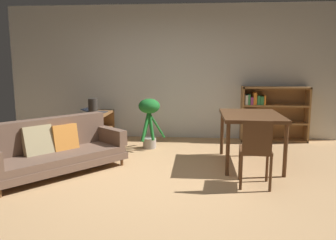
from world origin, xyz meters
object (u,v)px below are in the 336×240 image
(dining_table, at_px, (251,119))
(bookshelf, at_px, (269,114))
(desk_speaker, at_px, (93,107))
(potted_floor_plant, at_px, (149,116))
(fabric_couch, at_px, (53,149))
(media_console, at_px, (97,129))
(dining_chair_near, at_px, (256,149))
(open_laptop, at_px, (96,111))

(dining_table, distance_m, bookshelf, 1.80)
(desk_speaker, height_order, potted_floor_plant, potted_floor_plant)
(fabric_couch, height_order, media_console, fabric_couch)
(dining_chair_near, bearing_deg, potted_floor_plant, 130.68)
(desk_speaker, distance_m, potted_floor_plant, 1.03)
(dining_table, bearing_deg, bookshelf, 69.96)
(fabric_couch, bearing_deg, media_console, 85.17)
(dining_table, bearing_deg, fabric_couch, -167.39)
(open_laptop, distance_m, desk_speaker, 0.35)
(dining_table, xyz_separation_m, bookshelf, (0.61, 1.68, -0.17))
(fabric_couch, relative_size, desk_speaker, 6.54)
(desk_speaker, bearing_deg, bookshelf, 14.98)
(desk_speaker, relative_size, dining_chair_near, 0.34)
(open_laptop, height_order, bookshelf, bookshelf)
(media_console, distance_m, dining_table, 2.90)
(media_console, xyz_separation_m, potted_floor_plant, (1.01, -0.14, 0.30))
(media_console, xyz_separation_m, dining_table, (2.69, -1.01, 0.40))
(open_laptop, xyz_separation_m, dining_table, (2.74, -1.12, 0.07))
(media_console, relative_size, desk_speaker, 3.65)
(fabric_couch, relative_size, dining_table, 1.62)
(potted_floor_plant, bearing_deg, fabric_couch, -127.60)
(dining_chair_near, xyz_separation_m, bookshelf, (0.70, 2.67, 0.04))
(fabric_couch, distance_m, dining_table, 2.92)
(media_console, bearing_deg, open_laptop, 116.04)
(media_console, bearing_deg, potted_floor_plant, -7.92)
(open_laptop, relative_size, desk_speaker, 1.62)
(fabric_couch, distance_m, dining_chair_near, 2.77)
(bookshelf, bearing_deg, dining_chair_near, -104.69)
(desk_speaker, height_order, dining_table, desk_speaker)
(fabric_couch, relative_size, open_laptop, 4.02)
(dining_chair_near, bearing_deg, desk_speaker, 145.59)
(open_laptop, height_order, desk_speaker, desk_speaker)
(media_console, height_order, open_laptop, open_laptop)
(open_laptop, distance_m, potted_floor_plant, 1.10)
(open_laptop, distance_m, bookshelf, 3.41)
(open_laptop, bearing_deg, potted_floor_plant, -13.40)
(fabric_couch, xyz_separation_m, dining_table, (2.83, 0.63, 0.36))
(media_console, distance_m, open_laptop, 0.35)
(bookshelf, bearing_deg, dining_table, -110.04)
(fabric_couch, relative_size, media_console, 1.79)
(fabric_couch, height_order, dining_table, dining_table)
(potted_floor_plant, bearing_deg, dining_chair_near, -49.32)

